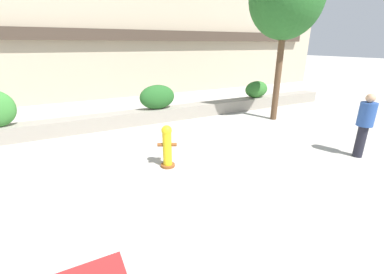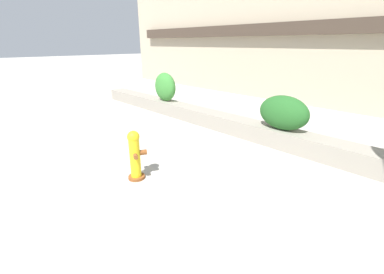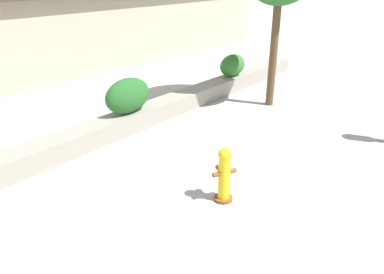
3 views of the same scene
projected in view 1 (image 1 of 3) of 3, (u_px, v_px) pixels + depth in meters
name	position (u px, v px, depth m)	size (l,w,h in m)	color
ground_plane	(252.00, 196.00, 5.19)	(120.00, 120.00, 0.00)	#B2ADA3
building_facade	(112.00, 23.00, 13.83)	(30.00, 1.36, 8.00)	tan
planter_wall_low	(153.00, 116.00, 10.11)	(18.00, 0.70, 0.50)	gray
hedge_bush_1	(157.00, 97.00, 9.96)	(1.41, 0.70, 0.94)	#235B23
hedge_bush_2	(256.00, 89.00, 12.13)	(1.22, 0.68, 0.77)	#2D6B28
fire_hydrant	(167.00, 146.00, 6.29)	(0.47, 0.48, 1.08)	brown
pedestrian	(365.00, 122.00, 6.71)	(0.44, 0.44, 1.73)	black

